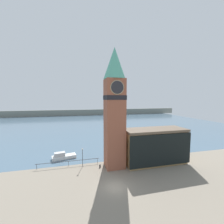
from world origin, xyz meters
The scene contains 9 objects.
ground_plane centered at (0.00, 0.00, 0.00)m, with size 160.00×160.00×0.00m, color gray.
water centered at (0.00, 70.29, 0.00)m, with size 160.00×120.00×0.00m.
far_shoreline centered at (0.00, 110.29, 2.50)m, with size 180.00×3.00×5.00m.
pier_railing centered at (-7.79, 10.04, 0.97)m, with size 13.35×0.08×1.09m.
clock_tower centered at (1.86, 7.38, 13.31)m, with size 4.53×4.53×25.05m.
pier_building centered at (11.27, 6.88, 3.95)m, with size 14.20×5.60×7.87m.
boat_near centered at (-9.23, 14.48, 0.61)m, with size 5.88×3.04×1.67m.
mooring_bollard_near centered at (-1.26, 7.64, 0.34)m, with size 0.33×0.33×0.65m.
lamp_post centered at (-4.83, 8.95, 2.84)m, with size 0.32×0.32×4.09m.
Camera 1 is at (-6.34, -22.78, 14.66)m, focal length 24.00 mm.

